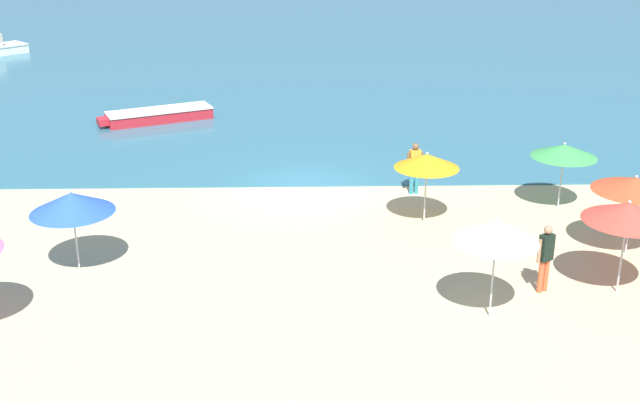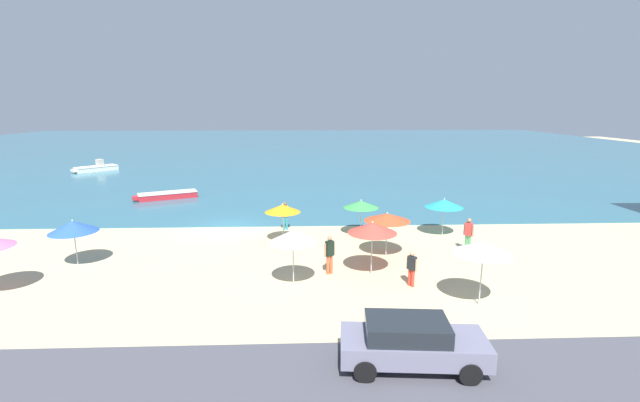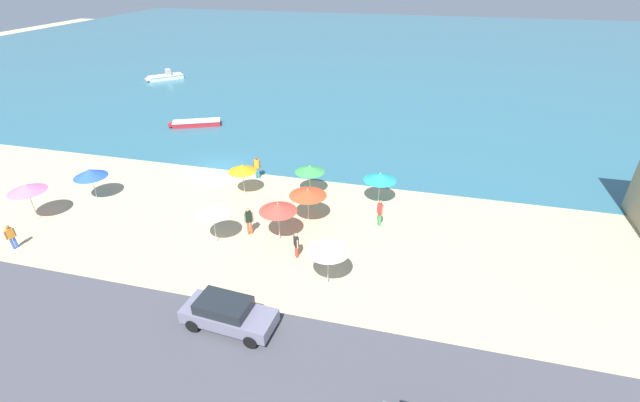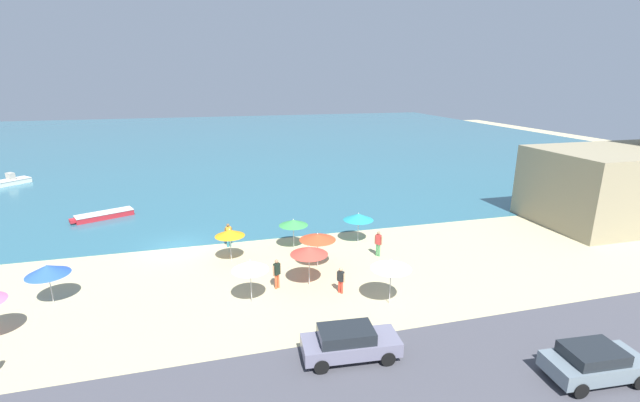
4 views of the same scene
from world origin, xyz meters
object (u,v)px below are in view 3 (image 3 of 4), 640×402
beach_umbrella_9 (308,193)px  bather_3 (380,212)px  beach_umbrella_2 (310,169)px  beach_umbrella_0 (212,210)px  bather_0 (257,166)px  beach_umbrella_5 (90,173)px  beach_umbrella_3 (380,177)px  beach_umbrella_7 (242,168)px  bather_2 (296,244)px  bather_1 (11,236)px  beach_umbrella_4 (278,207)px  skiff_offshore (165,77)px  beach_umbrella_8 (328,247)px  bather_4 (249,220)px  skiff_nearshore (196,123)px  parked_car_2 (228,313)px  beach_umbrella_6 (26,188)px

beach_umbrella_9 → bather_3: bearing=7.1°
beach_umbrella_2 → bather_3: bearing=-29.5°
beach_umbrella_0 → bather_0: (-0.70, 8.53, -1.21)m
beach_umbrella_5 → beach_umbrella_3: bearing=12.2°
beach_umbrella_0 → beach_umbrella_7: 6.05m
bather_2 → beach_umbrella_5: bearing=168.7°
bather_1 → beach_umbrella_9: bearing=23.9°
beach_umbrella_4 → beach_umbrella_9: size_ratio=1.06×
bather_3 → skiff_offshore: 44.78m
beach_umbrella_8 → bather_0: size_ratio=1.46×
beach_umbrella_9 → bather_2: (0.37, -3.81, -1.18)m
bather_1 → beach_umbrella_8: bearing=4.3°
beach_umbrella_4 → bather_4: size_ratio=1.37×
beach_umbrella_0 → beach_umbrella_9: (4.69, 3.57, -0.16)m
bather_1 → beach_umbrella_2: bearing=35.3°
beach_umbrella_0 → beach_umbrella_8: 7.58m
beach_umbrella_2 → beach_umbrella_7: (-4.56, -1.15, 0.07)m
bather_0 → skiff_nearshore: bather_0 is taller
beach_umbrella_4 → bather_2: bearing=-43.7°
parked_car_2 → beach_umbrella_4: bearing=90.3°
beach_umbrella_2 → beach_umbrella_3: 4.92m
bather_4 → skiff_nearshore: 20.89m
beach_umbrella_3 → beach_umbrella_5: (-19.36, -4.18, -0.03)m
skiff_offshore → bather_2: bearing=-49.5°
skiff_nearshore → beach_umbrella_7: bearing=-49.5°
beach_umbrella_4 → bather_1: beach_umbrella_4 is taller
beach_umbrella_2 → skiff_nearshore: beach_umbrella_2 is taller
parked_car_2 → skiff_nearshore: parked_car_2 is taller
beach_umbrella_7 → bather_0: beach_umbrella_7 is taller
beach_umbrella_5 → bather_2: 16.00m
beach_umbrella_2 → bather_1: bearing=-144.7°
beach_umbrella_4 → bather_3: 6.45m
beach_umbrella_2 → bather_3: size_ratio=1.21×
beach_umbrella_6 → skiff_offshore: size_ratio=0.58×
beach_umbrella_3 → bather_2: bearing=-116.9°
beach_umbrella_0 → beach_umbrella_9: beach_umbrella_0 is taller
beach_umbrella_9 → skiff_offshore: (-28.87, 30.44, -1.66)m
beach_umbrella_2 → beach_umbrella_7: bearing=-165.9°
beach_umbrella_3 → beach_umbrella_7: bearing=-173.6°
beach_umbrella_0 → parked_car_2: (3.59, -6.08, -1.39)m
beach_umbrella_8 → bather_2: size_ratio=1.65×
skiff_offshore → bather_0: bearing=-47.3°
beach_umbrella_8 → beach_umbrella_9: 6.21m
beach_umbrella_6 → bather_2: size_ratio=1.61×
skiff_offshore → beach_umbrella_5: bearing=-66.4°
beach_umbrella_8 → beach_umbrella_4: bearing=138.9°
beach_umbrella_8 → beach_umbrella_7: bearing=134.8°
bather_3 → beach_umbrella_7: bearing=169.3°
beach_umbrella_6 → bather_3: (21.57, 4.60, -1.23)m
beach_umbrella_6 → bather_2: beach_umbrella_6 is taller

